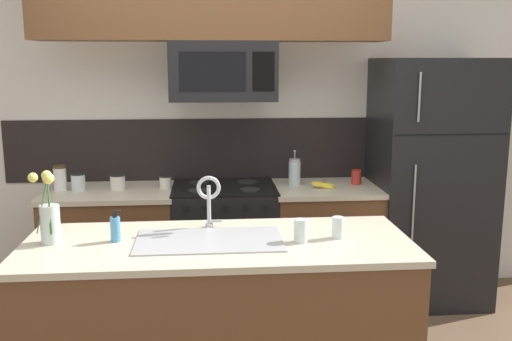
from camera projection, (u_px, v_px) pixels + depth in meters
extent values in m
cube|color=silver|center=(260.00, 129.00, 4.52)|extent=(5.20, 0.10, 2.60)
cube|color=black|center=(222.00, 149.00, 4.47)|extent=(3.33, 0.01, 0.48)
cube|color=brown|center=(112.00, 252.00, 4.22)|extent=(0.90, 0.62, 0.88)
cube|color=beige|center=(109.00, 193.00, 4.13)|extent=(0.93, 0.65, 0.03)
cube|color=brown|center=(324.00, 247.00, 4.35)|extent=(0.76, 0.62, 0.88)
cube|color=beige|center=(326.00, 188.00, 4.26)|extent=(0.79, 0.65, 0.03)
cube|color=black|center=(225.00, 247.00, 4.28)|extent=(0.76, 0.62, 0.91)
cube|color=black|center=(224.00, 187.00, 4.20)|extent=(0.76, 0.62, 0.01)
cylinder|color=black|center=(199.00, 191.00, 4.04)|extent=(0.15, 0.15, 0.01)
cylinder|color=black|center=(250.00, 190.00, 4.08)|extent=(0.15, 0.15, 0.01)
cylinder|color=black|center=(199.00, 183.00, 4.31)|extent=(0.15, 0.15, 0.01)
cylinder|color=black|center=(247.00, 182.00, 4.34)|extent=(0.15, 0.15, 0.01)
cylinder|color=black|center=(185.00, 208.00, 3.87)|extent=(0.03, 0.02, 0.03)
cylinder|color=black|center=(205.00, 207.00, 3.88)|extent=(0.03, 0.02, 0.03)
cylinder|color=black|center=(226.00, 207.00, 3.89)|extent=(0.03, 0.02, 0.03)
cylinder|color=black|center=(246.00, 207.00, 3.90)|extent=(0.03, 0.02, 0.03)
cylinder|color=black|center=(265.00, 206.00, 3.91)|extent=(0.03, 0.02, 0.03)
cube|color=black|center=(223.00, 71.00, 4.02)|extent=(0.74, 0.40, 0.41)
cube|color=black|center=(213.00, 72.00, 3.81)|extent=(0.45, 0.00, 0.26)
cube|color=black|center=(263.00, 72.00, 3.84)|extent=(0.15, 0.00, 0.26)
cube|color=black|center=(429.00, 182.00, 4.34)|extent=(0.84, 0.72, 1.85)
cube|color=black|center=(452.00, 135.00, 3.91)|extent=(0.80, 0.00, 0.01)
cylinder|color=#99999E|center=(420.00, 97.00, 3.83)|extent=(0.01, 0.01, 0.33)
cylinder|color=#99999E|center=(413.00, 214.00, 3.98)|extent=(0.01, 0.01, 0.70)
cylinder|color=silver|center=(60.00, 179.00, 4.11)|extent=(0.09, 0.09, 0.16)
cylinder|color=#4C331E|center=(59.00, 167.00, 4.09)|extent=(0.09, 0.09, 0.02)
cylinder|color=silver|center=(78.00, 183.00, 4.11)|extent=(0.10, 0.10, 0.12)
cylinder|color=black|center=(78.00, 174.00, 4.10)|extent=(0.10, 0.10, 0.01)
cylinder|color=silver|center=(118.00, 183.00, 4.15)|extent=(0.11, 0.11, 0.10)
cylinder|color=black|center=(117.00, 175.00, 4.14)|extent=(0.11, 0.11, 0.01)
cylinder|color=silver|center=(165.00, 183.00, 4.19)|extent=(0.09, 0.09, 0.08)
cylinder|color=black|center=(165.00, 176.00, 4.18)|extent=(0.08, 0.08, 0.01)
ellipsoid|color=yellow|center=(323.00, 185.00, 4.19)|extent=(0.17, 0.10, 0.07)
ellipsoid|color=yellow|center=(323.00, 185.00, 4.20)|extent=(0.18, 0.07, 0.06)
ellipsoid|color=yellow|center=(324.00, 185.00, 4.19)|extent=(0.18, 0.05, 0.05)
ellipsoid|color=yellow|center=(324.00, 185.00, 4.20)|extent=(0.17, 0.10, 0.06)
cylinder|color=brown|center=(324.00, 181.00, 4.19)|extent=(0.02, 0.02, 0.03)
cylinder|color=silver|center=(295.00, 173.00, 4.28)|extent=(0.09, 0.09, 0.18)
cylinder|color=#A3A3AA|center=(295.00, 160.00, 4.26)|extent=(0.08, 0.08, 0.02)
cylinder|color=#A3A3AA|center=(295.00, 156.00, 4.26)|extent=(0.01, 0.01, 0.05)
sphere|color=#A3A3AA|center=(295.00, 151.00, 4.25)|extent=(0.02, 0.02, 0.02)
cylinder|color=#B22D23|center=(356.00, 177.00, 4.32)|extent=(0.08, 0.08, 0.11)
cube|color=brown|center=(219.00, 325.00, 3.06)|extent=(1.99, 0.78, 0.88)
cube|color=beige|center=(218.00, 244.00, 2.97)|extent=(2.02, 0.81, 0.03)
cube|color=#ADAFB5|center=(209.00, 240.00, 2.96)|extent=(0.76, 0.43, 0.01)
cube|color=#ADAFB5|center=(176.00, 256.00, 2.96)|extent=(0.30, 0.32, 0.15)
cube|color=#ADAFB5|center=(243.00, 254.00, 2.99)|extent=(0.30, 0.32, 0.15)
cylinder|color=#B7BABF|center=(209.00, 225.00, 3.21)|extent=(0.04, 0.04, 0.02)
cylinder|color=#B7BABF|center=(209.00, 205.00, 3.19)|extent=(0.02, 0.02, 0.22)
torus|color=#B7BABF|center=(209.00, 188.00, 3.11)|extent=(0.13, 0.02, 0.13)
cylinder|color=#B7BABF|center=(209.00, 195.00, 3.06)|extent=(0.02, 0.02, 0.06)
cube|color=#B7BABF|center=(215.00, 221.00, 3.21)|extent=(0.07, 0.01, 0.01)
cylinder|color=#4C93C6|center=(115.00, 229.00, 2.95)|extent=(0.05, 0.05, 0.13)
cylinder|color=black|center=(115.00, 215.00, 2.93)|extent=(0.02, 0.02, 0.02)
cube|color=black|center=(118.00, 211.00, 2.93)|extent=(0.03, 0.01, 0.01)
cylinder|color=silver|center=(301.00, 231.00, 2.94)|extent=(0.07, 0.07, 0.12)
cylinder|color=silver|center=(338.00, 227.00, 3.00)|extent=(0.06, 0.06, 0.11)
cylinder|color=silver|center=(50.00, 224.00, 2.91)|extent=(0.10, 0.10, 0.20)
cylinder|color=silver|center=(51.00, 236.00, 2.93)|extent=(0.09, 0.09, 0.06)
cylinder|color=#386B2D|center=(42.00, 205.00, 2.87)|extent=(0.06, 0.04, 0.29)
sphere|color=#EFE066|center=(33.00, 178.00, 2.82)|extent=(0.05, 0.05, 0.05)
cylinder|color=#386B2D|center=(49.00, 204.00, 2.86)|extent=(0.02, 0.06, 0.30)
sphere|color=#EFE066|center=(46.00, 175.00, 2.81)|extent=(0.05, 0.05, 0.05)
cylinder|color=#386B2D|center=(50.00, 206.00, 2.86)|extent=(0.03, 0.07, 0.29)
sphere|color=#EFE066|center=(48.00, 178.00, 2.81)|extent=(0.06, 0.06, 0.06)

